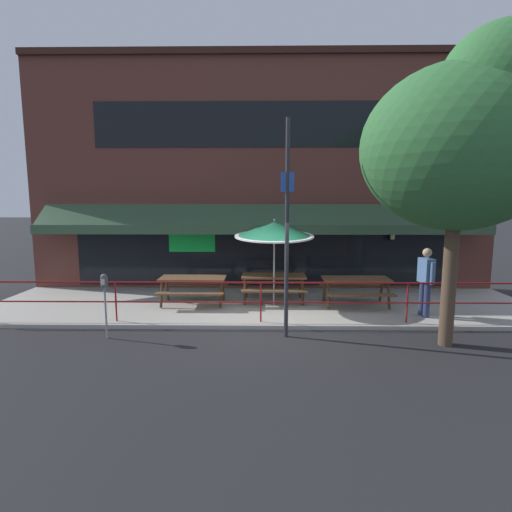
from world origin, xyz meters
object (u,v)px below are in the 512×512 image
picnic_table_right (356,284)px  street_sign_pole (287,228)px  pedestrian_walking (426,278)px  picnic_table_left (193,283)px  patio_umbrella_centre (274,230)px  picnic_table_centre (274,281)px  street_tree_curbside (467,137)px  parking_meter_near (104,286)px

picnic_table_right → street_sign_pole: street_sign_pole is taller
street_sign_pole → pedestrian_walking: bearing=20.1°
picnic_table_left → patio_umbrella_centre: (2.24, -0.02, 1.47)m
picnic_table_left → street_sign_pole: street_sign_pole is taller
picnic_table_left → patio_umbrella_centre: bearing=-0.5°
picnic_table_centre → street_tree_curbside: street_tree_curbside is taller
picnic_table_left → parking_meter_near: 2.92m
street_tree_curbside → picnic_table_centre: bearing=138.2°
patio_umbrella_centre → parking_meter_near: patio_umbrella_centre is taller
picnic_table_left → pedestrian_walking: size_ratio=1.05×
street_tree_curbside → picnic_table_left: bearing=153.8°
picnic_table_right → pedestrian_walking: pedestrian_walking is taller
pedestrian_walking → street_sign_pole: (-3.52, -1.29, 1.32)m
parking_meter_near → street_tree_curbside: 7.88m
patio_umbrella_centre → street_sign_pole: (0.20, -2.32, 0.20)m
pedestrian_walking → street_tree_curbside: bearing=-94.4°
street_tree_curbside → picnic_table_right: bearing=115.7°
picnic_table_left → pedestrian_walking: (5.95, -1.05, 0.35)m
picnic_table_left → picnic_table_centre: size_ratio=1.00×
street_sign_pole → street_tree_curbside: street_tree_curbside is taller
parking_meter_near → picnic_table_centre: bearing=37.6°
patio_umbrella_centre → street_sign_pole: bearing=-85.1°
picnic_table_left → street_tree_curbside: 7.35m
picnic_table_centre → picnic_table_right: bearing=-10.4°
patio_umbrella_centre → pedestrian_walking: patio_umbrella_centre is taller
picnic_table_centre → patio_umbrella_centre: (0.00, -0.36, 1.47)m
picnic_table_left → parking_meter_near: bearing=-120.2°
picnic_table_centre → picnic_table_right: size_ratio=1.00×
picnic_table_right → patio_umbrella_centre: bearing=178.7°
picnic_table_centre → street_sign_pole: (0.20, -2.68, 1.67)m
picnic_table_centre → street_tree_curbside: 5.92m
patio_umbrella_centre → street_tree_curbside: bearing=-38.4°
pedestrian_walking → street_tree_curbside: (-0.14, -1.81, 3.11)m
picnic_table_centre → patio_umbrella_centre: patio_umbrella_centre is taller
parking_meter_near → patio_umbrella_centre: bearing=33.9°
picnic_table_left → street_tree_curbside: (5.81, -2.86, 3.47)m
picnic_table_right → parking_meter_near: size_ratio=1.27×
parking_meter_near → street_tree_curbside: (7.27, -0.36, 3.02)m
picnic_table_centre → parking_meter_near: parking_meter_near is taller
patio_umbrella_centre → picnic_table_left: bearing=179.5°
patio_umbrella_centre → parking_meter_near: 4.56m
parking_meter_near → street_sign_pole: size_ratio=0.31×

